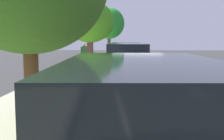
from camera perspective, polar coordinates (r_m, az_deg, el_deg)
name	(u,v)px	position (r m, az deg, el deg)	size (l,w,h in m)	color
ground	(137,81)	(14.92, 4.94, -2.27)	(76.78, 76.78, 0.00)	#333333
sidewalk	(74,79)	(15.14, -7.60, -1.87)	(3.33, 47.99, 0.16)	#A7A786
curb_edge	(107,80)	(14.93, -0.98, -1.93)	(0.16, 47.99, 0.16)	gray
lane_stripe_centre	(202,82)	(15.19, 17.41, -2.37)	(0.14, 48.40, 0.01)	white
lane_stripe_bike_edge	(136,81)	(14.91, 4.67, -2.25)	(0.12, 47.99, 0.01)	white
parked_pickup_black_nearest	(126,58)	(19.08, 2.81, 2.34)	(2.04, 5.31, 1.95)	black
parked_suv_silver_second	(129,65)	(12.73, 3.28, 0.92)	(2.05, 4.74, 1.99)	#B7BABF
bicycle_at_curb	(106,108)	(7.66, -1.18, -7.51)	(1.73, 0.58, 0.80)	black
cyclist_with_backpack	(99,81)	(7.99, -2.58, -2.22)	(0.43, 0.62, 1.70)	#C6B284
street_tree_near_cyclist	(109,23)	(35.74, -0.59, 9.18)	(3.76, 3.76, 5.76)	brown
street_tree_mid_block	(90,22)	(17.11, -4.39, 9.42)	(2.81, 2.81, 4.25)	brown
pedestrian_on_phone	(84,52)	(24.09, -5.49, 3.57)	(0.59, 0.35, 1.62)	black
fire_hydrant	(111,56)	(26.15, -0.27, 2.74)	(0.22, 0.22, 0.84)	red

